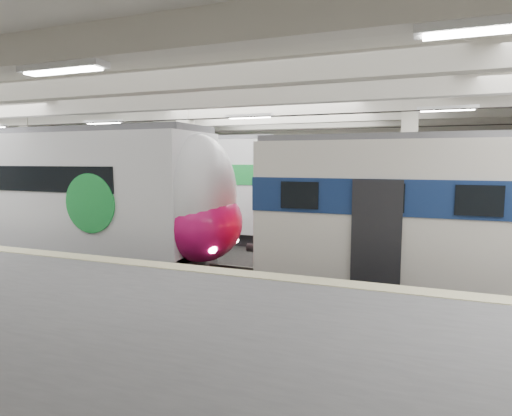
% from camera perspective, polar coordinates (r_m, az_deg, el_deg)
% --- Properties ---
extents(station_hall, '(36.00, 24.00, 5.75)m').
position_cam_1_polar(station_hall, '(11.03, -8.04, 5.06)').
color(station_hall, black).
rests_on(station_hall, ground).
extents(modern_emu, '(14.09, 2.91, 4.53)m').
position_cam_1_polar(modern_emu, '(16.12, -23.96, 1.37)').
color(modern_emu, silver).
rests_on(modern_emu, ground).
extents(far_train, '(14.15, 3.19, 4.49)m').
position_cam_1_polar(far_train, '(21.06, -15.71, 3.00)').
color(far_train, silver).
rests_on(far_train, ground).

